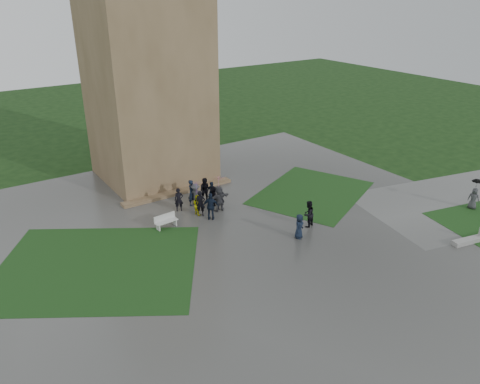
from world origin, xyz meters
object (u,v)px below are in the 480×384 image
bench (166,221)px  pedestrian_mid (299,226)px  pedestrian_near (308,214)px  pedestrian_path (475,193)px  tower (146,66)px

bench → pedestrian_mid: bearing=-47.6°
pedestrian_near → pedestrian_path: pedestrian_path is taller
pedestrian_mid → pedestrian_path: pedestrian_path is taller
bench → tower: bearing=65.6°
pedestrian_path → bench: bearing=153.9°
pedestrian_near → pedestrian_path: (11.53, -4.45, 0.28)m
bench → pedestrian_path: bearing=-30.8°
bench → pedestrian_mid: pedestrian_mid is taller
tower → bench: 12.75m
tower → pedestrian_path: 25.70m
pedestrian_near → pedestrian_mid: bearing=13.5°
bench → pedestrian_mid: 8.66m
pedestrian_path → pedestrian_mid: bearing=164.6°
tower → pedestrian_mid: (3.12, -14.82, -8.17)m
pedestrian_mid → bench: bearing=109.2°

